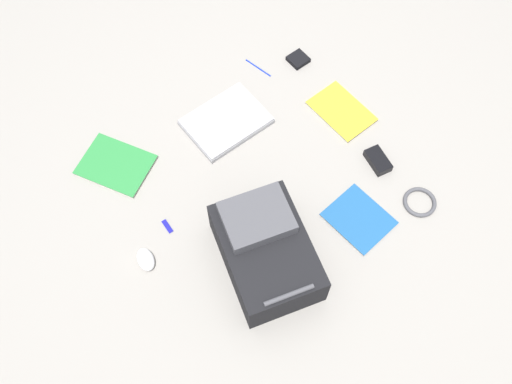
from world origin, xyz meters
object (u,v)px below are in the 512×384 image
at_px(book_manual, 341,111).
at_px(book_red, 116,165).
at_px(usb_stick, 167,226).
at_px(earbud_pouch, 298,59).
at_px(computer_mouse, 146,259).
at_px(book_blue, 359,219).
at_px(laptop, 226,121).
at_px(pen_black, 258,68).
at_px(cable_coil, 420,202).
at_px(backpack, 266,250).
at_px(power_brick, 378,161).

bearing_deg(book_manual, book_red, -25.98).
bearing_deg(usb_stick, earbud_pouch, -164.89).
height_order(book_manual, computer_mouse, computer_mouse).
bearing_deg(book_blue, computer_mouse, -29.95).
bearing_deg(laptop, book_red, -16.71).
xyz_separation_m(computer_mouse, pen_black, (-0.91, -0.40, -0.01)).
bearing_deg(book_red, book_manual, 154.02).
bearing_deg(cable_coil, book_red, -49.70).
bearing_deg(computer_mouse, laptop, -140.99).
bearing_deg(earbud_pouch, usb_stick, 15.11).
bearing_deg(backpack, book_blue, 162.34).
xyz_separation_m(laptop, computer_mouse, (0.61, 0.27, 0.00)).
relative_size(backpack, pen_black, 3.51).
bearing_deg(cable_coil, usb_stick, -35.96).
height_order(book_blue, earbud_pouch, earbud_pouch).
bearing_deg(usb_stick, pen_black, -156.24).
bearing_deg(earbud_pouch, laptop, 5.30).
bearing_deg(usb_stick, computer_mouse, 22.37).
bearing_deg(laptop, power_brick, 120.93).
relative_size(book_manual, pen_black, 1.88).
bearing_deg(pen_black, earbud_pouch, 150.97).
bearing_deg(backpack, earbud_pouch, -141.09).
bearing_deg(book_red, book_blue, 124.23).
bearing_deg(computer_mouse, book_manual, -165.21).
xyz_separation_m(backpack, usb_stick, (0.19, -0.35, -0.09)).
height_order(computer_mouse, cable_coil, computer_mouse).
relative_size(laptop, book_manual, 1.27).
relative_size(backpack, book_red, 1.49).
xyz_separation_m(backpack, book_blue, (-0.37, 0.12, -0.09)).
distance_m(book_red, power_brick, 1.05).
bearing_deg(book_blue, earbud_pouch, -117.02).
distance_m(book_red, cable_coil, 1.20).
height_order(book_red, earbud_pouch, earbud_pouch).
height_order(laptop, book_red, laptop).
xyz_separation_m(book_red, usb_stick, (0.01, 0.35, -0.00)).
bearing_deg(usb_stick, cable_coil, 144.04).
height_order(laptop, pen_black, laptop).
bearing_deg(power_brick, usb_stick, -23.06).
relative_size(backpack, book_blue, 2.14).
bearing_deg(usb_stick, power_brick, 156.94).
relative_size(power_brick, usb_stick, 1.96).
relative_size(laptop, book_red, 1.02).
xyz_separation_m(backpack, laptop, (-0.28, -0.55, -0.08)).
bearing_deg(backpack, power_brick, -179.52).
xyz_separation_m(book_blue, earbud_pouch, (-0.36, -0.71, 0.00)).
bearing_deg(book_red, pen_black, 179.34).
height_order(book_manual, pen_black, book_manual).
relative_size(laptop, computer_mouse, 3.58).
height_order(book_red, book_blue, book_red).
relative_size(cable_coil, usb_stick, 2.16).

